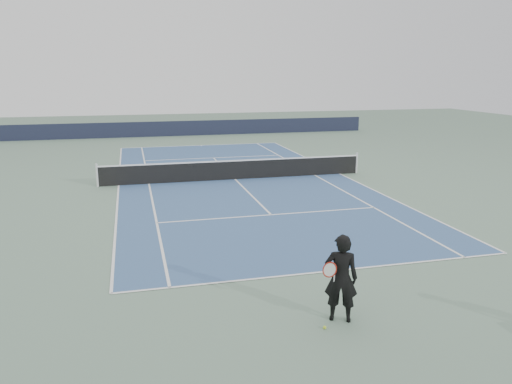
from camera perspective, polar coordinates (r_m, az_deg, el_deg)
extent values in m
plane|color=slate|center=(24.29, -2.40, 1.44)|extent=(80.00, 80.00, 0.00)
cube|color=#375683|center=(24.29, -2.40, 1.45)|extent=(10.97, 23.77, 0.01)
cylinder|color=silver|center=(23.75, -17.71, 1.84)|extent=(0.10, 0.10, 1.07)
cylinder|color=silver|center=(26.22, 11.43, 3.27)|extent=(0.10, 0.10, 1.07)
cube|color=black|center=(24.19, -2.41, 2.50)|extent=(12.80, 0.03, 0.90)
cube|color=white|center=(24.11, -2.42, 3.60)|extent=(12.80, 0.04, 0.06)
cube|color=black|center=(41.66, -7.51, 7.25)|extent=(30.00, 0.25, 1.20)
imported|color=black|center=(10.61, 9.69, -9.66)|extent=(0.86, 0.76, 1.90)
torus|color=#A01A0D|center=(10.38, 8.42, -8.78)|extent=(0.34, 0.18, 0.36)
cylinder|color=white|center=(10.38, 8.42, -8.78)|extent=(0.29, 0.14, 0.32)
cylinder|color=white|center=(10.55, 8.92, -9.95)|extent=(0.08, 0.13, 0.27)
sphere|color=#C2E12E|center=(10.61, 7.85, -15.08)|extent=(0.07, 0.07, 0.07)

